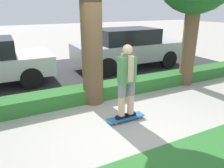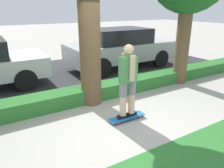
% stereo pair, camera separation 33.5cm
% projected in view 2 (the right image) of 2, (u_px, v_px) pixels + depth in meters
% --- Properties ---
extents(ground_plane, '(60.00, 60.00, 0.00)m').
position_uv_depth(ground_plane, '(123.00, 124.00, 4.74)').
color(ground_plane, '#ADA89E').
extents(street_asphalt, '(13.67, 5.00, 0.01)m').
position_uv_depth(street_asphalt, '(61.00, 75.00, 8.13)').
color(street_asphalt, '#2D2D30').
rests_on(street_asphalt, ground_plane).
extents(hedge_row, '(13.67, 0.60, 0.38)m').
position_uv_depth(hedge_row, '(91.00, 93.00, 5.97)').
color(hedge_row, '#2D702D').
rests_on(hedge_row, ground_plane).
extents(skateboard, '(0.86, 0.24, 0.08)m').
position_uv_depth(skateboard, '(127.00, 117.00, 4.90)').
color(skateboard, '#1E6BAD').
rests_on(skateboard, ground_plane).
extents(skater_person, '(0.49, 0.42, 1.62)m').
position_uv_depth(skater_person, '(128.00, 80.00, 4.61)').
color(skater_person, black).
rests_on(skater_person, skateboard).
extents(parked_car_middle, '(4.52, 1.91, 1.60)m').
position_uv_depth(parked_car_middle, '(121.00, 47.00, 8.94)').
color(parked_car_middle, '#B7B7BC').
rests_on(parked_car_middle, ground_plane).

